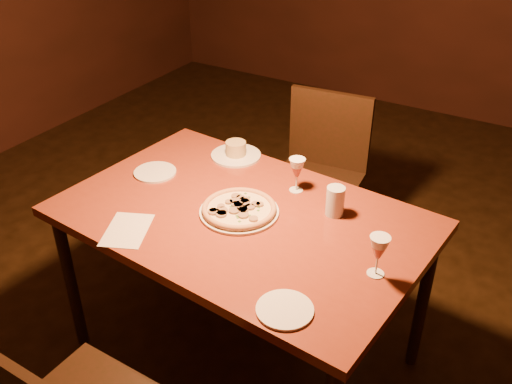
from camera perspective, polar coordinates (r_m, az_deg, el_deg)
The scene contains 10 objects.
dining_table at distance 2.41m, azimuth -1.42°, elevation -3.63°, with size 1.58×1.10×0.80m.
chair_far at distance 3.22m, azimuth 6.35°, elevation 2.05°, with size 0.51×0.51×0.97m.
pizza_plate at distance 2.37m, azimuth -1.70°, elevation -1.72°, with size 0.33×0.33×0.04m.
ramekin_saucer at distance 2.80m, azimuth -2.02°, elevation 4.04°, with size 0.24×0.24×0.08m.
wine_glass_far at distance 2.49m, azimuth 4.09°, elevation 1.72°, with size 0.07×0.07×0.16m, color #A44A44, non-canonical shape.
wine_glass_right at distance 2.05m, azimuth 12.09°, elevation -6.26°, with size 0.07×0.07×0.16m, color #A44A44, non-canonical shape.
water_tumbler at distance 2.36m, azimuth 7.92°, elevation -0.90°, with size 0.08×0.08×0.13m, color #B3BBC3.
side_plate_left at distance 2.70m, azimuth -10.06°, elevation 1.96°, with size 0.20×0.20×0.01m, color silver.
side_plate_near at distance 1.92m, azimuth 2.90°, elevation -11.67°, with size 0.19×0.19×0.01m, color silver.
menu_card at distance 2.33m, azimuth -12.76°, elevation -3.73°, with size 0.16×0.24×0.00m, color beige.
Camera 1 is at (0.83, -1.53, 2.12)m, focal length 40.00 mm.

